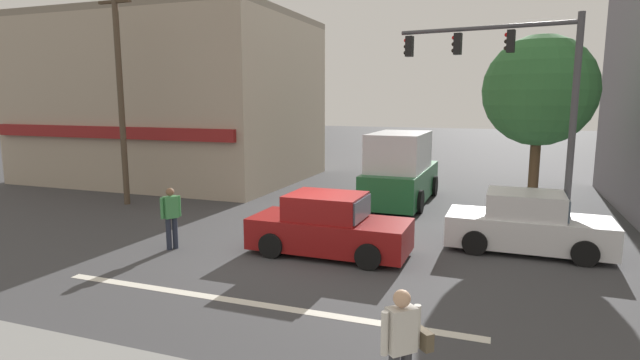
{
  "coord_description": "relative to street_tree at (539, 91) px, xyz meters",
  "views": [
    {
      "loc": [
        4.5,
        -11.79,
        3.98
      ],
      "look_at": [
        -0.55,
        2.0,
        1.6
      ],
      "focal_mm": 28.0,
      "sensor_mm": 36.0,
      "label": 1
    }
  ],
  "objects": [
    {
      "name": "ground_plane",
      "position": [
        -5.51,
        -5.64,
        -4.24
      ],
      "size": [
        120.0,
        120.0,
        0.0
      ],
      "primitive_type": "plane",
      "color": "#3D3D3F"
    },
    {
      "name": "lane_marking_stripe",
      "position": [
        -5.51,
        -9.14,
        -4.23
      ],
      "size": [
        9.0,
        0.24,
        0.01
      ],
      "primitive_type": "cube",
      "color": "silver",
      "rests_on": "ground"
    },
    {
      "name": "building_left_block",
      "position": [
        -16.72,
        3.96,
        -0.27
      ],
      "size": [
        12.92,
        9.42,
        7.94
      ],
      "color": "tan",
      "rests_on": "ground"
    },
    {
      "name": "street_tree",
      "position": [
        0.0,
        0.0,
        0.0
      ],
      "size": [
        3.5,
        3.5,
        6.01
      ],
      "color": "#4C3823",
      "rests_on": "ground"
    },
    {
      "name": "utility_pole_near_left",
      "position": [
        -14.44,
        -2.35,
        -0.16
      ],
      "size": [
        1.4,
        0.22,
        7.86
      ],
      "color": "brown",
      "rests_on": "ground"
    },
    {
      "name": "traffic_light_mast",
      "position": [
        -0.58,
        -2.49,
        0.06
      ],
      "size": [
        4.85,
        0.88,
        6.2
      ],
      "color": "#47474C",
      "rests_on": "ground"
    },
    {
      "name": "sedan_waiting_far",
      "position": [
        -5.11,
        -5.58,
        -3.53
      ],
      "size": [
        4.12,
        1.91,
        1.58
      ],
      "color": "maroon",
      "rests_on": "ground"
    },
    {
      "name": "sedan_parked_curbside",
      "position": [
        -0.28,
        -3.54,
        -3.53
      ],
      "size": [
        4.12,
        1.93,
        1.58
      ],
      "color": "silver",
      "rests_on": "ground"
    },
    {
      "name": "box_truck_crossing_leftbound",
      "position": [
        -4.62,
        1.44,
        -2.98
      ],
      "size": [
        2.31,
        5.63,
        2.75
      ],
      "color": "#1E6033",
      "rests_on": "ground"
    },
    {
      "name": "pedestrian_foreground_with_bag",
      "position": [
        -2.05,
        -11.61,
        -3.28
      ],
      "size": [
        0.61,
        0.55,
        1.67
      ],
      "color": "#333338",
      "rests_on": "ground"
    },
    {
      "name": "pedestrian_mid_crossing",
      "position": [
        -9.2,
        -6.64,
        -3.29
      ],
      "size": [
        0.37,
        0.51,
        1.67
      ],
      "color": "#232838",
      "rests_on": "ground"
    }
  ]
}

